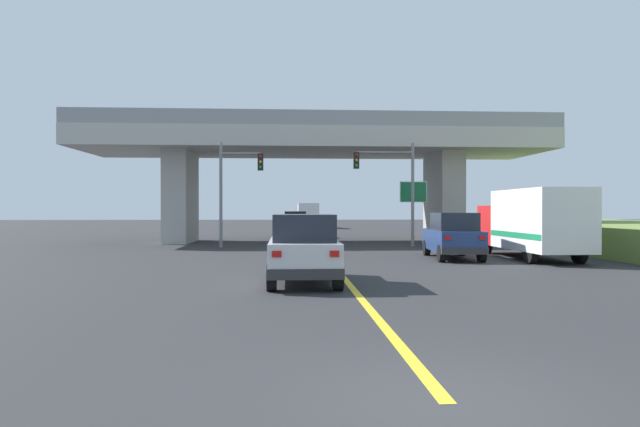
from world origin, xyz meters
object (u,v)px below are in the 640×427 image
(box_truck, at_px, (533,222))
(semi_truck_distant, at_px, (308,215))
(sedan_oncoming, at_px, (295,224))
(traffic_signal_farside, at_px, (234,181))
(suv_crossing, at_px, (453,236))
(suv_lead, at_px, (303,249))
(traffic_signal_nearside, at_px, (393,179))
(highway_sign, at_px, (413,197))

(box_truck, distance_m, semi_truck_distant, 41.78)
(sedan_oncoming, bearing_deg, traffic_signal_farside, -108.05)
(box_truck, distance_m, sedan_oncoming, 21.79)
(suv_crossing, bearing_deg, suv_lead, -127.62)
(traffic_signal_farside, bearing_deg, suv_lead, -77.41)
(traffic_signal_farside, bearing_deg, traffic_signal_nearside, 1.85)
(box_truck, height_order, traffic_signal_nearside, traffic_signal_nearside)
(box_truck, relative_size, semi_truck_distant, 1.11)
(traffic_signal_nearside, bearing_deg, suv_crossing, -82.83)
(traffic_signal_nearside, relative_size, highway_sign, 1.50)
(sedan_oncoming, bearing_deg, highway_sign, -52.90)
(box_truck, relative_size, traffic_signal_farside, 1.21)
(suv_crossing, distance_m, sedan_oncoming, 20.15)
(suv_lead, relative_size, highway_sign, 1.10)
(highway_sign, distance_m, semi_truck_distant, 31.50)
(box_truck, height_order, highway_sign, highway_sign)
(sedan_oncoming, distance_m, traffic_signal_farside, 11.98)
(traffic_signal_nearside, distance_m, highway_sign, 2.28)
(suv_lead, bearing_deg, sedan_oncoming, 89.72)
(suv_lead, xyz_separation_m, box_truck, (10.22, 7.34, 0.58))
(sedan_oncoming, height_order, highway_sign, highway_sign)
(suv_lead, distance_m, box_truck, 12.60)
(box_truck, distance_m, highway_sign, 10.45)
(suv_crossing, height_order, box_truck, box_truck)
(sedan_oncoming, height_order, semi_truck_distant, semi_truck_distant)
(traffic_signal_farside, xyz_separation_m, highway_sign, (10.71, 1.69, -0.85))
(suv_crossing, distance_m, traffic_signal_nearside, 8.81)
(traffic_signal_nearside, bearing_deg, sedan_oncoming, 117.42)
(sedan_oncoming, distance_m, semi_truck_distant, 21.71)
(semi_truck_distant, bearing_deg, sedan_oncoming, -94.75)
(suv_crossing, relative_size, traffic_signal_nearside, 0.76)
(sedan_oncoming, distance_m, traffic_signal_nearside, 12.49)
(traffic_signal_nearside, xyz_separation_m, semi_truck_distant, (-3.80, 32.42, -2.40))
(sedan_oncoming, xyz_separation_m, traffic_signal_nearside, (5.59, -10.78, 2.91))
(suv_lead, height_order, traffic_signal_farside, traffic_signal_farside)
(highway_sign, bearing_deg, semi_truck_distant, 99.70)
(semi_truck_distant, bearing_deg, traffic_signal_nearside, -83.32)
(suv_crossing, distance_m, highway_sign, 9.85)
(traffic_signal_farside, distance_m, highway_sign, 10.87)
(suv_lead, relative_size, traffic_signal_nearside, 0.73)
(traffic_signal_farside, xyz_separation_m, semi_truck_distant, (5.41, 32.71, -2.25))
(box_truck, distance_m, traffic_signal_nearside, 9.92)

